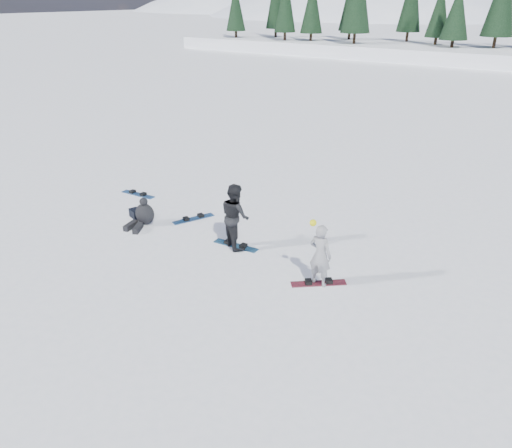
{
  "coord_description": "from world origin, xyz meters",
  "views": [
    {
      "loc": [
        8.1,
        -10.24,
        7.11
      ],
      "look_at": [
        0.68,
        0.53,
        1.1
      ],
      "focal_mm": 35.0,
      "sensor_mm": 36.0,
      "label": 1
    }
  ],
  "objects_px": {
    "snowboarder_woman": "(320,255)",
    "snowboard_loose_a": "(194,219)",
    "snowboarder_man": "(235,216)",
    "snowboard_loose_c": "(138,194)",
    "gear_bag": "(135,213)",
    "seated_rider": "(143,215)"
  },
  "relations": [
    {
      "from": "snowboarder_woman",
      "to": "snowboard_loose_a",
      "type": "bearing_deg",
      "value": -10.86
    },
    {
      "from": "snowboarder_man",
      "to": "snowboard_loose_c",
      "type": "height_order",
      "value": "snowboarder_man"
    },
    {
      "from": "snowboard_loose_c",
      "to": "snowboarder_man",
      "type": "bearing_deg",
      "value": -16.92
    },
    {
      "from": "gear_bag",
      "to": "snowboarder_woman",
      "type": "bearing_deg",
      "value": -2.35
    },
    {
      "from": "snowboarder_man",
      "to": "snowboard_loose_a",
      "type": "relative_size",
      "value": 1.36
    },
    {
      "from": "snowboarder_woman",
      "to": "snowboarder_man",
      "type": "relative_size",
      "value": 0.93
    },
    {
      "from": "snowboarder_man",
      "to": "gear_bag",
      "type": "bearing_deg",
      "value": 31.98
    },
    {
      "from": "snowboarder_woman",
      "to": "seated_rider",
      "type": "height_order",
      "value": "snowboarder_woman"
    },
    {
      "from": "snowboard_loose_a",
      "to": "snowboard_loose_c",
      "type": "xyz_separation_m",
      "value": [
        -3.34,
        0.54,
        0.0
      ]
    },
    {
      "from": "gear_bag",
      "to": "snowboard_loose_c",
      "type": "distance_m",
      "value": 2.22
    },
    {
      "from": "gear_bag",
      "to": "snowboard_loose_a",
      "type": "xyz_separation_m",
      "value": [
        1.78,
        1.03,
        -0.14
      ]
    },
    {
      "from": "seated_rider",
      "to": "gear_bag",
      "type": "height_order",
      "value": "seated_rider"
    },
    {
      "from": "seated_rider",
      "to": "snowboard_loose_c",
      "type": "xyz_separation_m",
      "value": [
        -2.26,
        1.83,
        -0.35
      ]
    },
    {
      "from": "snowboarder_man",
      "to": "gear_bag",
      "type": "xyz_separation_m",
      "value": [
        -4.21,
        -0.23,
        -0.87
      ]
    },
    {
      "from": "snowboarder_man",
      "to": "snowboard_loose_c",
      "type": "xyz_separation_m",
      "value": [
        -5.78,
        1.35,
        -1.01
      ]
    },
    {
      "from": "snowboard_loose_a",
      "to": "snowboard_loose_c",
      "type": "relative_size",
      "value": 1.0
    },
    {
      "from": "snowboarder_man",
      "to": "gear_bag",
      "type": "relative_size",
      "value": 4.54
    },
    {
      "from": "seated_rider",
      "to": "gear_bag",
      "type": "distance_m",
      "value": 0.78
    },
    {
      "from": "snowboard_loose_c",
      "to": "snowboard_loose_a",
      "type": "bearing_deg",
      "value": -12.98
    },
    {
      "from": "snowboarder_woman",
      "to": "snowboard_loose_a",
      "type": "height_order",
      "value": "snowboarder_woman"
    },
    {
      "from": "snowboarder_woman",
      "to": "snowboard_loose_c",
      "type": "relative_size",
      "value": 1.27
    },
    {
      "from": "snowboarder_woman",
      "to": "gear_bag",
      "type": "xyz_separation_m",
      "value": [
        -7.4,
        0.3,
        -0.74
      ]
    }
  ]
}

